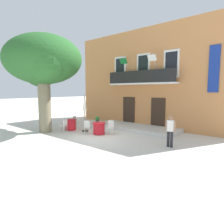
{
  "coord_description": "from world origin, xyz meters",
  "views": [
    {
      "loc": [
        8.12,
        -8.02,
        2.86
      ],
      "look_at": [
        -0.7,
        2.57,
        1.3
      ],
      "focal_mm": 31.04,
      "sensor_mm": 36.0,
      "label": 1
    }
  ],
  "objects_px": {
    "cafe_umbrella": "(85,108)",
    "pedestrian_near_entrance": "(170,129)",
    "ground_planter_left": "(97,120)",
    "cafe_chair_middle_0": "(110,127)",
    "cafe_table_near_tree": "(71,125)",
    "cafe_table_middle": "(99,128)",
    "cafe_chair_near_tree_0": "(64,124)",
    "cafe_chair_middle_1": "(87,126)",
    "cafe_chair_near_tree_1": "(76,121)",
    "plane_tree": "(43,62)"
  },
  "relations": [
    {
      "from": "cafe_chair_middle_0",
      "to": "cafe_chair_middle_1",
      "type": "bearing_deg",
      "value": -145.17
    },
    {
      "from": "cafe_chair_near_tree_1",
      "to": "cafe_chair_middle_0",
      "type": "xyz_separation_m",
      "value": [
        3.42,
        0.03,
        0.0
      ]
    },
    {
      "from": "cafe_table_near_tree",
      "to": "cafe_table_middle",
      "type": "distance_m",
      "value": 2.53
    },
    {
      "from": "plane_tree",
      "to": "ground_planter_left",
      "type": "bearing_deg",
      "value": 81.82
    },
    {
      "from": "ground_planter_left",
      "to": "pedestrian_near_entrance",
      "type": "xyz_separation_m",
      "value": [
        7.45,
        -2.45,
        0.54
      ]
    },
    {
      "from": "cafe_chair_middle_0",
      "to": "plane_tree",
      "type": "bearing_deg",
      "value": -151.53
    },
    {
      "from": "plane_tree",
      "to": "cafe_table_near_tree",
      "type": "height_order",
      "value": "plane_tree"
    },
    {
      "from": "cafe_chair_near_tree_0",
      "to": "cafe_chair_near_tree_1",
      "type": "bearing_deg",
      "value": 109.48
    },
    {
      "from": "cafe_table_near_tree",
      "to": "ground_planter_left",
      "type": "bearing_deg",
      "value": 94.78
    },
    {
      "from": "cafe_chair_near_tree_1",
      "to": "cafe_chair_middle_1",
      "type": "xyz_separation_m",
      "value": [
        2.18,
        -0.83,
        0.0
      ]
    },
    {
      "from": "cafe_table_near_tree",
      "to": "pedestrian_near_entrance",
      "type": "distance_m",
      "value": 7.24
    },
    {
      "from": "cafe_chair_near_tree_0",
      "to": "cafe_chair_near_tree_1",
      "type": "xyz_separation_m",
      "value": [
        -0.5,
        1.42,
        0.0
      ]
    },
    {
      "from": "cafe_chair_middle_1",
      "to": "ground_planter_left",
      "type": "bearing_deg",
      "value": 124.39
    },
    {
      "from": "cafe_table_near_tree",
      "to": "cafe_chair_near_tree_1",
      "type": "relative_size",
      "value": 0.95
    },
    {
      "from": "plane_tree",
      "to": "cafe_chair_middle_0",
      "type": "height_order",
      "value": "plane_tree"
    },
    {
      "from": "ground_planter_left",
      "to": "pedestrian_near_entrance",
      "type": "distance_m",
      "value": 7.86
    },
    {
      "from": "cafe_chair_middle_1",
      "to": "pedestrian_near_entrance",
      "type": "bearing_deg",
      "value": 7.51
    },
    {
      "from": "cafe_chair_near_tree_0",
      "to": "cafe_chair_middle_1",
      "type": "height_order",
      "value": "same"
    },
    {
      "from": "ground_planter_left",
      "to": "cafe_umbrella",
      "type": "bearing_deg",
      "value": -62.5
    },
    {
      "from": "cafe_chair_near_tree_1",
      "to": "cafe_umbrella",
      "type": "height_order",
      "value": "cafe_umbrella"
    },
    {
      "from": "cafe_table_near_tree",
      "to": "cafe_chair_middle_1",
      "type": "distance_m",
      "value": 1.91
    },
    {
      "from": "cafe_chair_near_tree_0",
      "to": "cafe_table_middle",
      "type": "xyz_separation_m",
      "value": [
        2.28,
        1.04,
        -0.14
      ]
    },
    {
      "from": "cafe_table_near_tree",
      "to": "pedestrian_near_entrance",
      "type": "height_order",
      "value": "pedestrian_near_entrance"
    },
    {
      "from": "cafe_umbrella",
      "to": "pedestrian_near_entrance",
      "type": "xyz_separation_m",
      "value": [
        6.06,
        0.23,
        -0.76
      ]
    },
    {
      "from": "plane_tree",
      "to": "pedestrian_near_entrance",
      "type": "height_order",
      "value": "plane_tree"
    },
    {
      "from": "cafe_chair_middle_1",
      "to": "pedestrian_near_entrance",
      "type": "xyz_separation_m",
      "value": [
        5.3,
        0.7,
        0.37
      ]
    },
    {
      "from": "cafe_chair_middle_0",
      "to": "pedestrian_near_entrance",
      "type": "distance_m",
      "value": 4.08
    },
    {
      "from": "plane_tree",
      "to": "pedestrian_near_entrance",
      "type": "distance_m",
      "value": 9.17
    },
    {
      "from": "cafe_chair_middle_0",
      "to": "pedestrian_near_entrance",
      "type": "height_order",
      "value": "pedestrian_near_entrance"
    },
    {
      "from": "cafe_umbrella",
      "to": "cafe_chair_middle_0",
      "type": "bearing_deg",
      "value": 10.99
    },
    {
      "from": "cafe_table_middle",
      "to": "pedestrian_near_entrance",
      "type": "distance_m",
      "value": 4.73
    },
    {
      "from": "ground_planter_left",
      "to": "cafe_chair_near_tree_1",
      "type": "bearing_deg",
      "value": -90.68
    },
    {
      "from": "cafe_chair_middle_0",
      "to": "pedestrian_near_entrance",
      "type": "xyz_separation_m",
      "value": [
        4.06,
        -0.16,
        0.37
      ]
    },
    {
      "from": "cafe_table_near_tree",
      "to": "cafe_chair_near_tree_1",
      "type": "bearing_deg",
      "value": 111.82
    },
    {
      "from": "cafe_table_near_tree",
      "to": "cafe_umbrella",
      "type": "height_order",
      "value": "cafe_umbrella"
    },
    {
      "from": "plane_tree",
      "to": "cafe_chair_near_tree_1",
      "type": "bearing_deg",
      "value": 74.08
    },
    {
      "from": "cafe_chair_near_tree_0",
      "to": "cafe_umbrella",
      "type": "relative_size",
      "value": 0.36
    },
    {
      "from": "plane_tree",
      "to": "cafe_chair_middle_0",
      "type": "distance_m",
      "value": 6.2
    },
    {
      "from": "cafe_umbrella",
      "to": "ground_planter_left",
      "type": "distance_m",
      "value": 3.29
    },
    {
      "from": "cafe_table_middle",
      "to": "cafe_umbrella",
      "type": "bearing_deg",
      "value": 179.18
    },
    {
      "from": "cafe_chair_near_tree_1",
      "to": "cafe_chair_near_tree_0",
      "type": "bearing_deg",
      "value": -70.52
    },
    {
      "from": "cafe_umbrella",
      "to": "pedestrian_near_entrance",
      "type": "relative_size",
      "value": 1.59
    },
    {
      "from": "plane_tree",
      "to": "cafe_table_middle",
      "type": "bearing_deg",
      "value": 27.63
    },
    {
      "from": "cafe_chair_middle_0",
      "to": "cafe_umbrella",
      "type": "relative_size",
      "value": 0.36
    },
    {
      "from": "plane_tree",
      "to": "cafe_table_middle",
      "type": "xyz_separation_m",
      "value": [
        3.4,
        1.78,
        -4.31
      ]
    },
    {
      "from": "cafe_table_middle",
      "to": "cafe_chair_near_tree_1",
      "type": "bearing_deg",
      "value": 172.25
    },
    {
      "from": "cafe_chair_middle_0",
      "to": "cafe_umbrella",
      "type": "xyz_separation_m",
      "value": [
        -2.0,
        -0.39,
        1.14
      ]
    },
    {
      "from": "cafe_chair_near_tree_0",
      "to": "pedestrian_near_entrance",
      "type": "distance_m",
      "value": 7.11
    },
    {
      "from": "cafe_chair_near_tree_0",
      "to": "pedestrian_near_entrance",
      "type": "bearing_deg",
      "value": 10.44
    },
    {
      "from": "cafe_table_near_tree",
      "to": "cafe_table_middle",
      "type": "xyz_separation_m",
      "value": [
        2.51,
        0.32,
        0.0
      ]
    }
  ]
}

